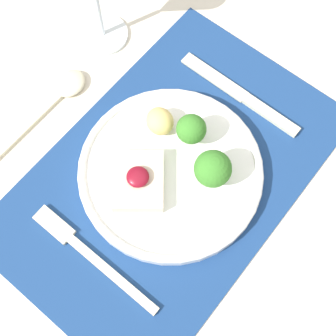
# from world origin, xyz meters

# --- Properties ---
(ground_plane) EXTENTS (8.00, 8.00, 0.00)m
(ground_plane) POSITION_xyz_m (0.00, 0.00, 0.00)
(ground_plane) COLOR gray
(dining_table) EXTENTS (1.13, 0.90, 0.74)m
(dining_table) POSITION_xyz_m (0.00, 0.00, 0.63)
(dining_table) COLOR beige
(dining_table) RESTS_ON ground_plane
(placemat) EXTENTS (0.50, 0.32, 0.00)m
(placemat) POSITION_xyz_m (0.00, 0.00, 0.74)
(placemat) COLOR navy
(placemat) RESTS_ON dining_table
(dinner_plate) EXTENTS (0.26, 0.26, 0.08)m
(dinner_plate) POSITION_xyz_m (0.00, 0.00, 0.76)
(dinner_plate) COLOR white
(dinner_plate) RESTS_ON placemat
(fork) EXTENTS (0.02, 0.21, 0.01)m
(fork) POSITION_xyz_m (-0.16, 0.02, 0.74)
(fork) COLOR beige
(fork) RESTS_ON placemat
(knife) EXTENTS (0.02, 0.21, 0.01)m
(knife) POSITION_xyz_m (0.17, -0.01, 0.74)
(knife) COLOR beige
(knife) RESTS_ON placemat
(spoon) EXTENTS (0.19, 0.04, 0.01)m
(spoon) POSITION_xyz_m (-0.01, 0.21, 0.74)
(spoon) COLOR beige
(spoon) RESTS_ON dining_table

